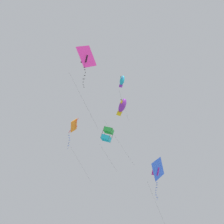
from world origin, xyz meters
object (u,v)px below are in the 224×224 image
kite_diamond_far_centre (74,126)px  kite_delta_low_drifter (86,57)px  kite_box_mid_left (107,134)px  kite_delta_near_left (157,169)px  kite_fish_highest (122,80)px  kite_fish_upper_right (122,105)px

kite_diamond_far_centre → kite_delta_low_drifter: 12.99m
kite_box_mid_left → kite_delta_near_left: 8.22m
kite_diamond_far_centre → kite_box_mid_left: bearing=-157.1°
kite_delta_near_left → kite_delta_low_drifter: 15.64m
kite_delta_near_left → kite_diamond_far_centre: bearing=99.1°
kite_fish_highest → kite_delta_near_left: bearing=-100.5°
kite_diamond_far_centre → kite_delta_low_drifter: kite_delta_low_drifter is taller
kite_diamond_far_centre → kite_delta_low_drifter: (11.89, -4.47, 2.71)m
kite_delta_near_left → kite_diamond_far_centre: kite_diamond_far_centre is taller
kite_fish_highest → kite_delta_low_drifter: size_ratio=0.79×
kite_delta_near_left → kite_fish_upper_right: 12.85m
kite_diamond_far_centre → kite_delta_low_drifter: size_ratio=1.04×
kite_delta_low_drifter → kite_fish_highest: bearing=7.2°
kite_box_mid_left → kite_delta_near_left: bearing=-35.3°
kite_fish_upper_right → kite_fish_highest: bearing=-163.6°
kite_delta_low_drifter → kite_fish_upper_right: kite_fish_upper_right is taller
kite_fish_highest → kite_diamond_far_centre: bearing=71.2°
kite_delta_low_drifter → kite_fish_upper_right: (-10.88, 11.43, 1.52)m
kite_fish_highest → kite_delta_low_drifter: 11.47m
kite_delta_near_left → kite_fish_upper_right: (-6.79, -0.40, 10.90)m
kite_box_mid_left → kite_fish_upper_right: bearing=2.1°
kite_fish_highest → kite_delta_low_drifter: (6.77, -8.80, -2.90)m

